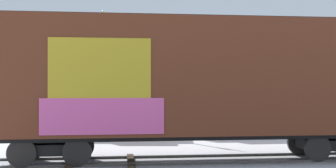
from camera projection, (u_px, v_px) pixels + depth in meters
ground_plane at (154, 161)px, 14.51m from camera, size 260.00×260.00×0.00m
track at (141, 160)px, 14.36m from camera, size 59.97×5.52×0.08m
freight_car at (197, 79)px, 14.60m from camera, size 14.10×3.93×5.01m
flagpole at (105, 55)px, 25.97m from camera, size 0.85×1.00×7.23m
hillside at (149, 75)px, 89.82m from camera, size 128.08×40.88×14.81m
parked_car_tan at (124, 121)px, 20.99m from camera, size 4.82×2.06×1.69m
parked_car_silver at (232, 120)px, 21.59m from camera, size 4.38×2.16×1.62m
parked_car_green at (332, 120)px, 21.72m from camera, size 4.74×2.09×1.62m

